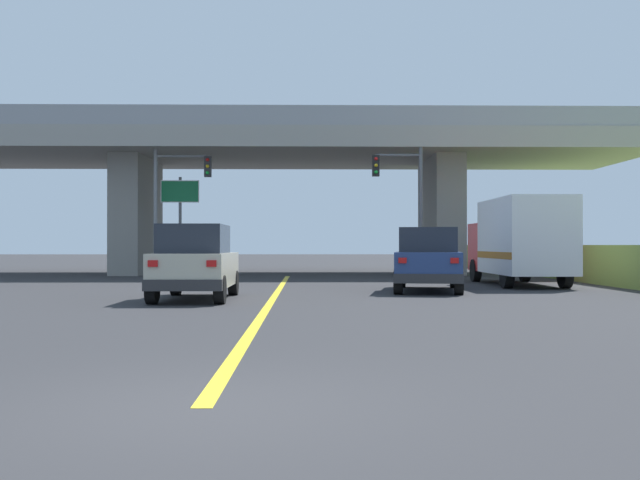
% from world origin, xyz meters
% --- Properties ---
extents(ground, '(160.00, 160.00, 0.00)m').
position_xyz_m(ground, '(0.00, 31.01, 0.00)').
color(ground, '#2B2B2D').
extents(overpass_bridge, '(35.53, 9.89, 7.80)m').
position_xyz_m(overpass_bridge, '(0.00, 31.01, 5.67)').
color(overpass_bridge, gray).
rests_on(overpass_bridge, ground).
extents(lane_divider_stripe, '(0.20, 27.91, 0.01)m').
position_xyz_m(lane_divider_stripe, '(0.00, 13.95, 0.00)').
color(lane_divider_stripe, yellow).
rests_on(lane_divider_stripe, ground).
extents(suv_lead, '(1.95, 4.41, 2.02)m').
position_xyz_m(suv_lead, '(-2.08, 13.13, 1.01)').
color(suv_lead, '#B7B29E').
rests_on(suv_lead, ground).
extents(suv_crossing, '(2.73, 4.99, 2.02)m').
position_xyz_m(suv_crossing, '(4.81, 16.64, 1.02)').
color(suv_crossing, navy).
rests_on(suv_crossing, ground).
extents(box_truck, '(2.33, 6.81, 3.13)m').
position_xyz_m(box_truck, '(8.74, 19.99, 1.64)').
color(box_truck, red).
rests_on(box_truck, ground).
extents(traffic_signal_nearside, '(2.29, 0.36, 6.18)m').
position_xyz_m(traffic_signal_nearside, '(5.39, 26.22, 3.88)').
color(traffic_signal_nearside, '#56595E').
rests_on(traffic_signal_nearside, ground).
extents(traffic_signal_farside, '(2.66, 0.36, 6.10)m').
position_xyz_m(traffic_signal_farside, '(-5.26, 27.02, 3.91)').
color(traffic_signal_farside, slate).
rests_on(traffic_signal_farside, ground).
extents(highway_sign, '(1.82, 0.17, 4.71)m').
position_xyz_m(highway_sign, '(-5.10, 27.94, 3.51)').
color(highway_sign, '#56595E').
rests_on(highway_sign, ground).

